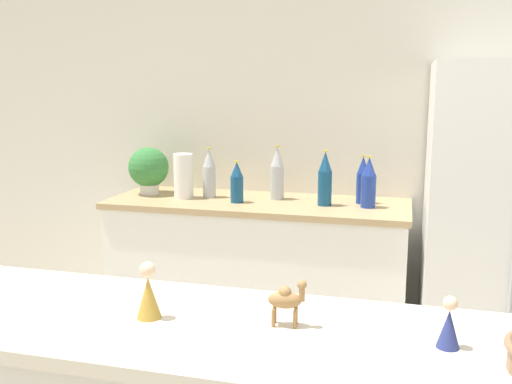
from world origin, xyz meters
name	(u,v)px	position (x,y,z in m)	size (l,w,h in m)	color
wall_back	(347,137)	(0.00, 2.73, 1.27)	(8.00, 0.06, 2.55)	silver
back_counter	(258,275)	(-0.48, 2.40, 0.46)	(1.75, 0.63, 0.92)	white
refrigerator	(512,230)	(0.90, 2.32, 0.85)	(0.87, 0.75, 1.70)	white
potted_plant	(149,168)	(-1.18, 2.44, 1.08)	(0.25, 0.25, 0.29)	silver
paper_towel_roll	(183,176)	(-0.92, 2.37, 1.05)	(0.11, 0.11, 0.27)	white
back_bottle_0	(237,183)	(-0.58, 2.32, 1.04)	(0.08, 0.08, 0.24)	navy
back_bottle_1	(325,179)	(-0.08, 2.37, 1.07)	(0.08, 0.08, 0.31)	navy
back_bottle_2	(209,174)	(-0.78, 2.43, 1.06)	(0.08, 0.08, 0.30)	#B2B7BC
back_bottle_3	(277,174)	(-0.38, 2.48, 1.07)	(0.08, 0.08, 0.32)	#B2B7BC
back_bottle_4	(369,183)	(0.16, 2.38, 1.06)	(0.08, 0.08, 0.29)	navy
back_bottle_5	(363,180)	(0.12, 2.48, 1.05)	(0.07, 0.07, 0.28)	navy
camel_figurine	(287,299)	(0.08, 0.54, 1.07)	(0.10, 0.05, 0.12)	olive
wise_man_figurine_blue	(449,326)	(0.46, 0.52, 1.05)	(0.05, 0.05, 0.12)	navy
wise_man_figurine_crimson	(148,294)	(-0.27, 0.50, 1.06)	(0.06, 0.06, 0.15)	#B28933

